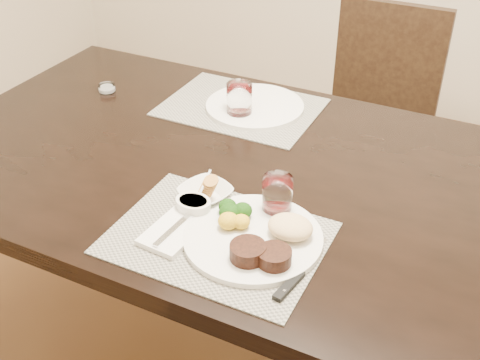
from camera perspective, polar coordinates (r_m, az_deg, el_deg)
The scene contains 13 objects.
dining_table at distance 1.57m, azimuth 4.30°, elevation -2.25°, with size 2.00×1.00×0.75m.
chair_far at distance 2.42m, azimuth 12.77°, elevation 6.40°, with size 0.42×0.42×0.90m.
placemat_near at distance 1.32m, azimuth -2.16°, elevation -5.51°, with size 0.46×0.34×0.00m, color gray.
placemat_far at distance 1.85m, azimuth 0.09°, elevation 6.93°, with size 0.46×0.34×0.00m, color gray.
dinner_plate at distance 1.30m, azimuth 1.75°, elevation -5.38°, with size 0.30×0.30×0.05m.
napkin_fork at distance 1.34m, azimuth -5.89°, elevation -4.51°, with size 0.11×0.19×0.02m.
steak_knife at distance 1.22m, azimuth 5.14°, elevation -9.20°, with size 0.04×0.22×0.01m.
cracker_bowl at distance 1.43m, azimuth -3.30°, elevation -1.22°, with size 0.15×0.15×0.05m.
sauce_ramekin at distance 1.39m, azimuth -4.44°, elevation -2.40°, with size 0.09×0.13×0.07m.
wine_glass_near at distance 1.37m, azimuth 3.54°, elevation -1.67°, with size 0.07×0.07×0.10m.
far_plate at distance 1.83m, azimuth 1.41°, elevation 7.01°, with size 0.30×0.30×0.01m, color silver.
wine_glass_far at distance 1.77m, azimuth -0.07°, elevation 7.42°, with size 0.07×0.07×0.10m.
salt_cellar at distance 1.99m, azimuth -12.51°, elevation 8.46°, with size 0.05×0.05×0.02m.
Camera 1 is at (0.45, -1.18, 1.59)m, focal length 45.00 mm.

